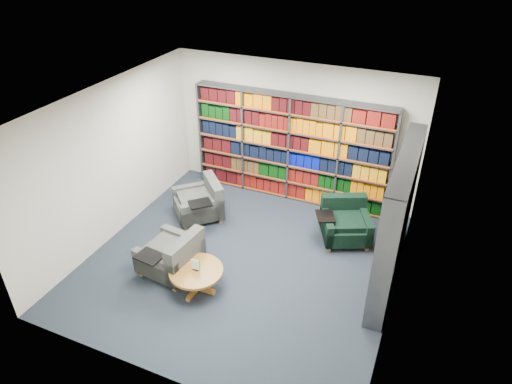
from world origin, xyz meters
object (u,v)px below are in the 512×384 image
at_px(chair_teal_left, 202,203).
at_px(coffee_table, 196,274).
at_px(chair_teal_front, 174,257).
at_px(chair_green_right, 345,223).

height_order(chair_teal_left, coffee_table, chair_teal_left).
bearing_deg(coffee_table, chair_teal_front, 158.32).
xyz_separation_m(chair_teal_front, coffee_table, (0.54, -0.21, 0.01)).
distance_m(chair_teal_front, coffee_table, 0.58).
relative_size(chair_green_right, coffee_table, 1.31).
bearing_deg(chair_teal_left, chair_green_right, 8.91).
height_order(chair_green_right, coffee_table, chair_green_right).
relative_size(chair_teal_left, coffee_table, 1.40).
height_order(chair_teal_left, chair_green_right, chair_teal_left).
bearing_deg(chair_green_right, chair_teal_left, -171.09).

